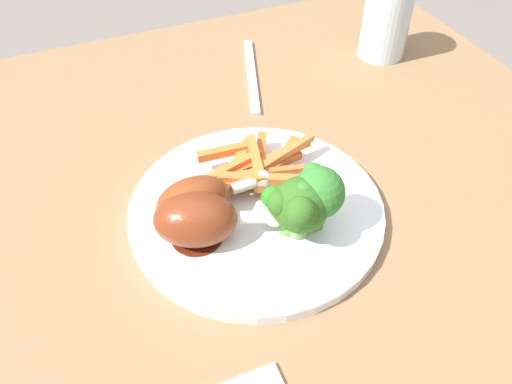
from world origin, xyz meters
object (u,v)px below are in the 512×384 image
(dining_table, at_px, (287,281))
(broccoli_floret_front, at_px, (288,205))
(broccoli_floret_back, at_px, (318,193))
(chicken_drumstick_near, at_px, (198,199))
(broccoli_floret_middle, at_px, (300,205))
(water_glass, at_px, (386,21))
(chicken_drumstick_far, at_px, (197,216))
(carrot_fries_pile, at_px, (256,165))
(dinner_plate, at_px, (256,210))
(fork, at_px, (252,75))

(dining_table, distance_m, broccoli_floret_front, 0.17)
(dining_table, relative_size, broccoli_floret_back, 12.70)
(chicken_drumstick_near, bearing_deg, broccoli_floret_middle, -127.25)
(broccoli_floret_front, relative_size, water_glass, 0.54)
(broccoli_floret_back, bearing_deg, chicken_drumstick_far, 72.29)
(dining_table, height_order, chicken_drumstick_far, chicken_drumstick_far)
(broccoli_floret_back, distance_m, carrot_fries_pile, 0.10)
(broccoli_floret_back, height_order, water_glass, water_glass)
(chicken_drumstick_far, distance_m, water_glass, 0.44)
(dinner_plate, bearing_deg, dining_table, -115.34)
(broccoli_floret_front, relative_size, carrot_fries_pile, 0.38)
(broccoli_floret_front, distance_m, carrot_fries_pile, 0.09)
(broccoli_floret_front, height_order, broccoli_floret_middle, broccoli_floret_middle)
(dinner_plate, xyz_separation_m, broccoli_floret_middle, (-0.05, -0.02, 0.05))
(dining_table, relative_size, fork, 4.78)
(dining_table, distance_m, carrot_fries_pile, 0.16)
(broccoli_floret_middle, xyz_separation_m, water_glass, (0.28, -0.28, -0.00))
(broccoli_floret_front, relative_size, chicken_drumstick_far, 0.45)
(broccoli_floret_front, height_order, fork, broccoli_floret_front)
(dinner_plate, bearing_deg, chicken_drumstick_far, 101.16)
(dining_table, bearing_deg, water_glass, -47.38)
(dining_table, bearing_deg, chicken_drumstick_near, 74.66)
(chicken_drumstick_near, height_order, chicken_drumstick_far, chicken_drumstick_far)
(dining_table, height_order, broccoli_floret_middle, broccoli_floret_middle)
(dining_table, distance_m, broccoli_floret_back, 0.18)
(water_glass, bearing_deg, broccoli_floret_back, 137.05)
(broccoli_floret_middle, xyz_separation_m, carrot_fries_pile, (0.09, 0.01, -0.03))
(dinner_plate, distance_m, carrot_fries_pile, 0.05)
(carrot_fries_pile, xyz_separation_m, chicken_drumstick_far, (-0.05, 0.08, 0.01))
(dining_table, bearing_deg, dinner_plate, 64.66)
(broccoli_floret_middle, bearing_deg, water_glass, -44.67)
(water_glass, bearing_deg, carrot_fries_pile, 123.61)
(broccoli_floret_back, xyz_separation_m, chicken_drumstick_far, (0.03, 0.11, -0.02))
(broccoli_floret_back, relative_size, water_glass, 0.67)
(dinner_plate, bearing_deg, chicken_drumstick_near, 80.97)
(dinner_plate, relative_size, broccoli_floret_middle, 3.89)
(fork, bearing_deg, dining_table, 5.42)
(dining_table, relative_size, chicken_drumstick_far, 7.06)
(chicken_drumstick_near, xyz_separation_m, chicken_drumstick_far, (-0.02, 0.01, 0.00))
(broccoli_floret_front, bearing_deg, water_glass, -46.47)
(fork, bearing_deg, chicken_drumstick_near, -14.16)
(fork, bearing_deg, dinner_plate, -2.48)
(chicken_drumstick_near, xyz_separation_m, water_glass, (0.22, -0.36, 0.02))
(dinner_plate, distance_m, broccoli_floret_front, 0.06)
(dinner_plate, xyz_separation_m, chicken_drumstick_near, (0.01, 0.06, 0.03))
(chicken_drumstick_near, bearing_deg, broccoli_floret_back, -119.43)
(dinner_plate, relative_size, fork, 1.40)
(broccoli_floret_front, height_order, broccoli_floret_back, broccoli_floret_back)
(broccoli_floret_middle, relative_size, broccoli_floret_back, 0.95)
(chicken_drumstick_near, distance_m, chicken_drumstick_far, 0.02)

